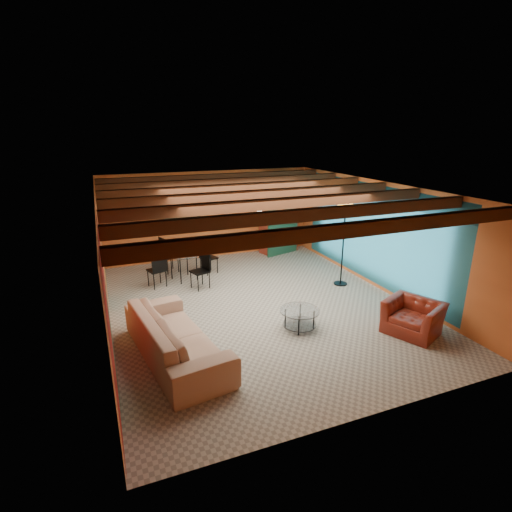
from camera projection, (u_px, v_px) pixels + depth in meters
name	position (u px, v px, depth m)	size (l,w,h in m)	color
room	(258.00, 204.00, 8.54)	(6.52, 8.01, 2.71)	gray
sofa	(176.00, 336.00, 6.99)	(2.84, 1.11, 0.83)	#9C7965
armchair	(413.00, 317.00, 7.87)	(1.02, 0.89, 0.67)	maroon
coffee_table	(299.00, 319.00, 8.07)	(0.82, 0.82, 0.42)	silver
dining_table	(184.00, 261.00, 10.61)	(2.00, 2.00, 1.04)	white
armoire	(279.00, 221.00, 12.89)	(1.20, 0.59, 2.10)	maroon
floor_lamp	(343.00, 245.00, 10.11)	(0.44, 0.44, 2.13)	black
ceiling_fan	(259.00, 205.00, 8.44)	(1.50, 1.50, 0.44)	#472614
painting	(182.00, 208.00, 11.84)	(1.05, 0.03, 0.65)	black
potted_plant	(280.00, 180.00, 12.49)	(0.44, 0.38, 0.49)	#26661E
vase	(182.00, 239.00, 10.42)	(0.17, 0.17, 0.17)	orange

